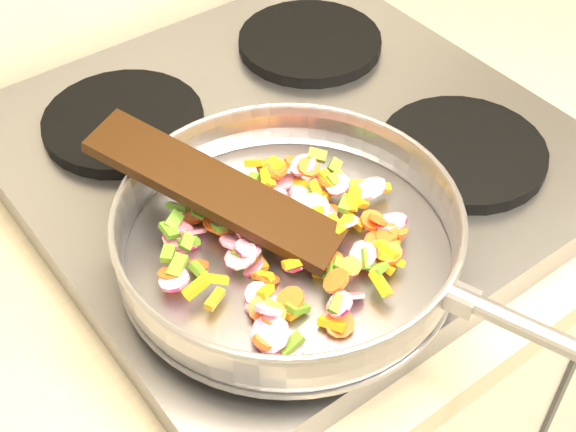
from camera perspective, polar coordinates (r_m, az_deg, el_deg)
base_cabinet at (r=1.69m, az=19.41°, el=0.92°), size 3.00×0.65×0.86m
cooktop at (r=0.95m, az=0.10°, el=4.39°), size 0.60×0.60×0.04m
grate_fl at (r=0.79m, az=-1.88°, el=-3.40°), size 0.19×0.19×0.02m
grate_fr at (r=0.93m, az=12.29°, el=4.49°), size 0.19×0.19×0.02m
grate_bl at (r=0.97m, az=-11.62°, el=6.61°), size 0.19×0.19×0.02m
grate_br at (r=1.09m, az=1.56°, el=12.27°), size 0.19×0.19×0.02m
saute_pan at (r=0.76m, az=0.13°, el=-1.14°), size 0.38×0.52×0.06m
vegetable_heap at (r=0.78m, az=0.26°, el=-1.26°), size 0.27×0.25×0.05m
wooden_spatula at (r=0.78m, az=-5.24°, el=1.89°), size 0.17×0.26×0.07m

